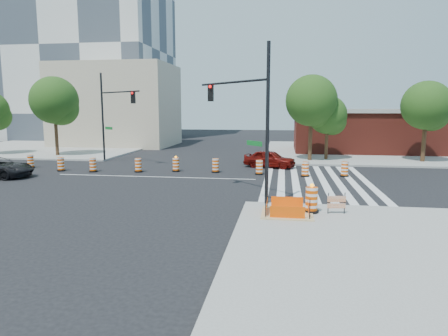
# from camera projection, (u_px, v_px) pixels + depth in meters

# --- Properties ---
(ground) EXTENTS (120.00, 120.00, 0.00)m
(ground) POSITION_uv_depth(u_px,v_px,m) (154.00, 177.00, 27.50)
(ground) COLOR black
(ground) RESTS_ON ground
(sidewalk_ne) EXTENTS (22.00, 22.00, 0.15)m
(sidewalk_ne) POSITION_uv_depth(u_px,v_px,m) (371.00, 152.00, 42.46)
(sidewalk_ne) COLOR gray
(sidewalk_ne) RESTS_ON ground
(sidewalk_nw) EXTENTS (22.00, 22.00, 0.15)m
(sidewalk_nw) POSITION_uv_depth(u_px,v_px,m) (57.00, 147.00, 47.72)
(sidewalk_nw) COLOR gray
(sidewalk_nw) RESTS_ON ground
(crosswalk_east) EXTENTS (6.75, 13.50, 0.01)m
(crosswalk_east) POSITION_uv_depth(u_px,v_px,m) (316.00, 181.00, 25.90)
(crosswalk_east) COLOR silver
(crosswalk_east) RESTS_ON ground
(lane_centerline) EXTENTS (14.00, 0.12, 0.01)m
(lane_centerline) POSITION_uv_depth(u_px,v_px,m) (154.00, 177.00, 27.50)
(lane_centerline) COLOR silver
(lane_centerline) RESTS_ON ground
(excavation_pit) EXTENTS (2.20, 2.20, 0.90)m
(excavation_pit) POSITION_uv_depth(u_px,v_px,m) (287.00, 212.00, 17.35)
(excavation_pit) COLOR tan
(excavation_pit) RESTS_ON ground
(brick_storefront) EXTENTS (16.50, 8.50, 4.60)m
(brick_storefront) POSITION_uv_depth(u_px,v_px,m) (372.00, 131.00, 42.13)
(brick_storefront) COLOR maroon
(brick_storefront) RESTS_ON ground
(beige_midrise) EXTENTS (14.00, 10.00, 10.00)m
(beige_midrise) POSITION_uv_depth(u_px,v_px,m) (117.00, 105.00, 50.02)
(beige_midrise) COLOR #B8A78C
(beige_midrise) RESTS_ON ground
(red_coupe) EXTENTS (4.37, 2.63, 1.39)m
(red_coupe) POSITION_uv_depth(u_px,v_px,m) (270.00, 159.00, 31.74)
(red_coupe) COLOR #5A0B07
(red_coupe) RESTS_ON ground
(signal_pole_se) EXTENTS (4.05, 4.23, 7.57)m
(signal_pole_se) POSITION_uv_depth(u_px,v_px,m) (247.00, 109.00, 19.83)
(signal_pole_se) COLOR black
(signal_pole_se) RESTS_ON ground
(signal_pole_nw) EXTENTS (4.73, 3.40, 7.54)m
(signal_pole_nw) POSITION_uv_depth(u_px,v_px,m) (112.00, 109.00, 33.68)
(signal_pole_nw) COLOR black
(signal_pole_nw) RESTS_ON ground
(pit_drum) EXTENTS (0.66, 0.66, 1.30)m
(pit_drum) POSITION_uv_depth(u_px,v_px,m) (311.00, 200.00, 17.49)
(pit_drum) COLOR black
(pit_drum) RESTS_ON ground
(barricade) EXTENTS (0.79, 0.16, 0.93)m
(barricade) POSITION_uv_depth(u_px,v_px,m) (336.00, 202.00, 17.29)
(barricade) COLOR #DE4D04
(barricade) RESTS_ON ground
(tree_north_b) EXTENTS (4.52, 4.52, 7.68)m
(tree_north_b) POSITION_uv_depth(u_px,v_px,m) (55.00, 103.00, 38.18)
(tree_north_b) COLOR #382314
(tree_north_b) RESTS_ON ground
(tree_north_c) EXTENTS (4.44, 4.44, 7.55)m
(tree_north_c) POSITION_uv_depth(u_px,v_px,m) (312.00, 104.00, 34.51)
(tree_north_c) COLOR #382314
(tree_north_c) RESTS_ON ground
(tree_north_d) EXTENTS (3.42, 3.42, 5.81)m
(tree_north_d) POSITION_uv_depth(u_px,v_px,m) (328.00, 117.00, 35.39)
(tree_north_d) COLOR #382314
(tree_north_d) RESTS_ON ground
(tree_north_e) EXTENTS (4.10, 4.10, 6.97)m
(tree_north_e) POSITION_uv_depth(u_px,v_px,m) (427.00, 108.00, 33.64)
(tree_north_e) COLOR #382314
(tree_north_e) RESTS_ON ground
(median_drum_0) EXTENTS (0.60, 0.60, 1.02)m
(median_drum_0) POSITION_uv_depth(u_px,v_px,m) (31.00, 162.00, 31.55)
(median_drum_0) COLOR black
(median_drum_0) RESTS_ON ground
(median_drum_1) EXTENTS (0.60, 0.60, 1.02)m
(median_drum_1) POSITION_uv_depth(u_px,v_px,m) (61.00, 165.00, 29.95)
(median_drum_1) COLOR black
(median_drum_1) RESTS_ON ground
(median_drum_2) EXTENTS (0.60, 0.60, 1.02)m
(median_drum_2) POSITION_uv_depth(u_px,v_px,m) (93.00, 165.00, 29.56)
(median_drum_2) COLOR black
(median_drum_2) RESTS_ON ground
(median_drum_3) EXTENTS (0.60, 0.60, 1.02)m
(median_drum_3) POSITION_uv_depth(u_px,v_px,m) (138.00, 166.00, 29.46)
(median_drum_3) COLOR black
(median_drum_3) RESTS_ON ground
(median_drum_4) EXTENTS (0.60, 0.60, 1.18)m
(median_drum_4) POSITION_uv_depth(u_px,v_px,m) (176.00, 165.00, 29.73)
(median_drum_4) COLOR black
(median_drum_4) RESTS_ON ground
(median_drum_5) EXTENTS (0.60, 0.60, 1.02)m
(median_drum_5) POSITION_uv_depth(u_px,v_px,m) (216.00, 166.00, 29.30)
(median_drum_5) COLOR black
(median_drum_5) RESTS_ON ground
(median_drum_6) EXTENTS (0.60, 0.60, 1.02)m
(median_drum_6) POSITION_uv_depth(u_px,v_px,m) (259.00, 168.00, 28.40)
(median_drum_6) COLOR black
(median_drum_6) RESTS_ON ground
(median_drum_7) EXTENTS (0.60, 0.60, 1.02)m
(median_drum_7) POSITION_uv_depth(u_px,v_px,m) (305.00, 170.00, 27.50)
(median_drum_7) COLOR black
(median_drum_7) RESTS_ON ground
(median_drum_8) EXTENTS (0.60, 0.60, 1.02)m
(median_drum_8) POSITION_uv_depth(u_px,v_px,m) (345.00, 170.00, 27.53)
(median_drum_8) COLOR black
(median_drum_8) RESTS_ON ground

